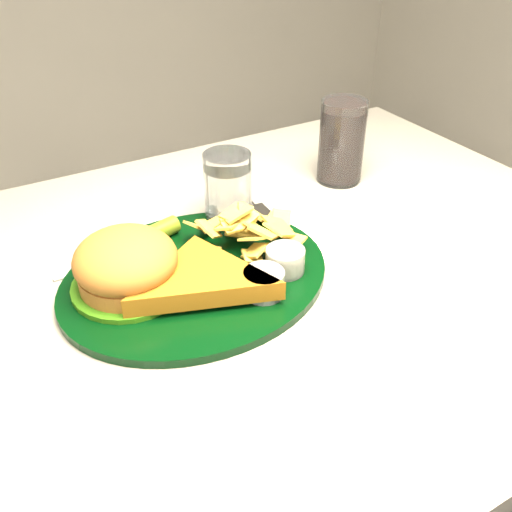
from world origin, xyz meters
The scene contains 7 objects.
table centered at (0.00, 0.00, 0.38)m, with size 1.20×0.80×0.75m, color gray, non-canonical shape.
dinner_plate centered at (-0.03, 0.01, 0.79)m, with size 0.35×0.30×0.08m, color black, non-canonical shape.
water_glass centered at (0.08, 0.12, 0.80)m, with size 0.07×0.07×0.11m, color silver.
cola_glass centered at (0.31, 0.15, 0.82)m, with size 0.07×0.07×0.14m, color black.
fork_napkin centered at (0.12, 0.03, 0.76)m, with size 0.15×0.20×0.01m, color white, non-canonical shape.
spoon centered at (-0.13, -0.01, 0.75)m, with size 0.04×0.13×0.01m, color silver, non-canonical shape.
wrapped_straw centered at (-0.10, 0.10, 0.75)m, with size 0.18×0.06×0.01m, color silver, non-canonical shape.
Camera 1 is at (-0.26, -0.54, 1.19)m, focal length 40.00 mm.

